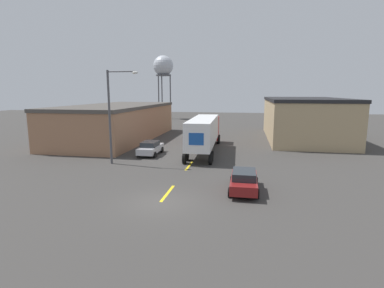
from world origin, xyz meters
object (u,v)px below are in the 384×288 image
at_px(water_tower, 163,67).
at_px(street_lamp, 113,110).
at_px(semi_truck, 205,131).
at_px(parked_car_left_far, 151,148).
at_px(parked_car_right_near, 244,180).

xyz_separation_m(water_tower, street_lamp, (8.42, -46.95, -7.64)).
distance_m(semi_truck, street_lamp, 10.68).
relative_size(semi_truck, street_lamp, 1.68).
xyz_separation_m(parked_car_left_far, street_lamp, (-1.98, -4.40, 4.16)).
bearing_deg(semi_truck, parked_car_right_near, -72.93).
bearing_deg(street_lamp, water_tower, 100.17).
bearing_deg(street_lamp, parked_car_right_near, -26.02).
bearing_deg(water_tower, street_lamp, -79.83).
bearing_deg(parked_car_left_far, semi_truck, 28.81).
height_order(parked_car_right_near, street_lamp, street_lamp).
bearing_deg(parked_car_left_far, street_lamp, -114.20).
relative_size(parked_car_left_far, water_tower, 0.28).
relative_size(semi_truck, parked_car_left_far, 3.31).
distance_m(semi_truck, parked_car_right_near, 13.90).
height_order(water_tower, street_lamp, water_tower).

